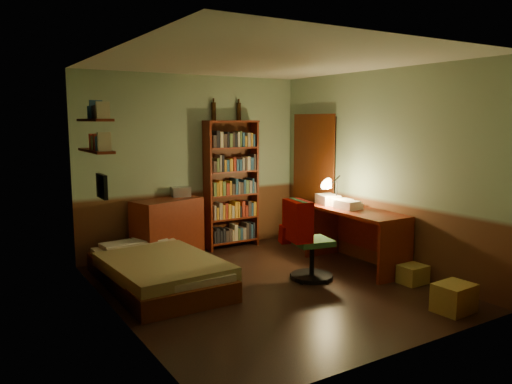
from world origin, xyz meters
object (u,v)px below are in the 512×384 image
mini_stereo (181,192)px  bookshelf (232,185)px  bed (157,260)px  cardboard_box_b (413,274)px  cardboard_box_a (454,298)px  dresser (168,229)px  desk_lamp (337,182)px  office_chair (312,239)px  desk (356,239)px

mini_stereo → bookshelf: size_ratio=0.13×
bed → bookshelf: bearing=33.6°
bed → cardboard_box_b: bed is taller
cardboard_box_a → dresser: bearing=117.0°
bookshelf → desk_lamp: bearing=-54.3°
cardboard_box_a → bookshelf: bearing=100.6°
office_chair → cardboard_box_a: size_ratio=2.59×
bed → mini_stereo: bearing=54.2°
bookshelf → cardboard_box_a: bookshelf is taller
mini_stereo → desk: bearing=-36.8°
cardboard_box_b → bookshelf: bearing=110.6°
dresser → mini_stereo: size_ratio=3.69×
desk → cardboard_box_b: size_ratio=4.59×
office_chair → cardboard_box_b: bearing=-29.0°
cardboard_box_a → cardboard_box_b: size_ratio=1.24×
bookshelf → desk: size_ratio=1.34×
bookshelf → desk: (0.88, -1.80, -0.58)m
dresser → desk: bearing=-57.2°
bed → office_chair: size_ratio=2.03×
cardboard_box_a → bed: bearing=133.6°
bed → cardboard_box_a: bearing=-46.7°
bed → desk: bearing=-15.8°
office_chair → cardboard_box_a: bearing=-59.3°
bookshelf → office_chair: bearing=-84.8°
bed → mini_stereo: 1.53m
bed → desk_lamp: size_ratio=3.18×
desk → office_chair: 0.82m
mini_stereo → office_chair: 2.17m
mini_stereo → cardboard_box_a: 3.92m
bed → cardboard_box_b: size_ratio=6.54×
desk_lamp → cardboard_box_a: size_ratio=1.66×
dresser → cardboard_box_a: size_ratio=2.45×
bed → desk_lamp: (2.52, -0.28, 0.79)m
cardboard_box_b → office_chair: bearing=140.0°
bed → dresser: dresser is taller
bed → office_chair: (1.71, -0.79, 0.20)m
dresser → cardboard_box_b: (2.09, -2.58, -0.31)m
dresser → mini_stereo: mini_stereo is taller
dresser → desk_lamp: bearing=-49.5°
mini_stereo → desk: 2.56m
mini_stereo → bookshelf: 0.82m
desk → office_chair: office_chair is taller
office_chair → cardboard_box_a: 1.75m
mini_stereo → cardboard_box_a: bearing=-57.0°
dresser → cardboard_box_b: bearing=-67.3°
dresser → office_chair: bearing=-73.5°
office_chair → mini_stereo: bearing=125.8°
desk → cardboard_box_b: desk is taller
bed → bookshelf: (1.63, 1.10, 0.67)m
office_chair → desk_lamp: bearing=43.0°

